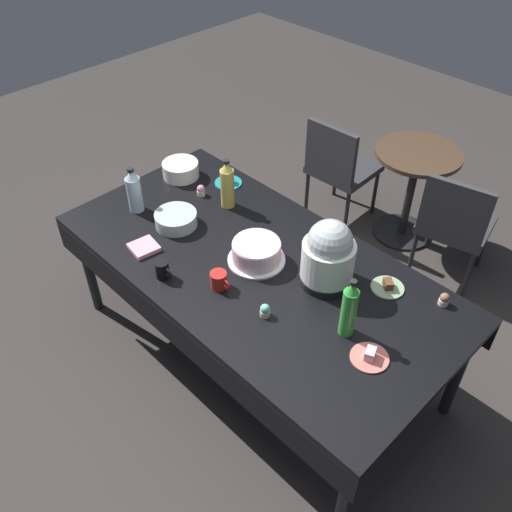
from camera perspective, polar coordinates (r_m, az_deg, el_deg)
ground at (r=3.45m, az=-0.00°, el=-10.02°), size 9.00×9.00×0.00m
potluck_table at (r=2.94m, az=-0.00°, el=-1.63°), size 2.20×1.10×0.75m
frosted_layer_cake at (r=2.88m, az=0.05°, el=0.39°), size 0.31×0.31×0.12m
slow_cooker at (r=2.71m, az=7.47°, el=0.13°), size 0.28×0.28×0.36m
glass_salad_bowl at (r=3.16m, az=-8.24°, el=3.77°), size 0.24×0.24×0.08m
ceramic_snack_bowl at (r=3.56m, az=-7.77°, el=8.81°), size 0.23×0.23×0.10m
dessert_plate_coral at (r=2.51m, az=11.63°, el=-10.09°), size 0.17×0.17×0.06m
dessert_plate_sage at (r=2.84m, az=13.40°, el=-3.07°), size 0.17×0.17×0.05m
dessert_plate_teal at (r=3.49m, az=-2.88°, el=7.67°), size 0.17×0.17×0.06m
cupcake_cocoa at (r=3.39m, az=-5.69°, el=6.74°), size 0.05×0.05×0.07m
cupcake_vanilla at (r=2.62m, az=0.94°, el=-5.63°), size 0.05×0.05×0.07m
cupcake_lemon at (r=2.82m, az=18.82°, el=-4.26°), size 0.05×0.05×0.07m
soda_bottle_ginger_ale at (r=3.22m, az=-2.98°, el=7.33°), size 0.08×0.08×0.31m
soda_bottle_lime_soda at (r=2.49m, az=9.56°, el=-5.41°), size 0.07×0.07×0.32m
soda_bottle_water at (r=3.27m, az=-12.45°, el=6.55°), size 0.09×0.09×0.28m
coffee_mug_black at (r=2.83m, az=-9.61°, el=-1.39°), size 0.11×0.07×0.10m
coffee_mug_red at (r=2.75m, az=-3.84°, el=-2.49°), size 0.13×0.09×0.09m
paper_napkin_stack at (r=3.04m, az=-11.47°, el=0.88°), size 0.16×0.16×0.02m
maroon_chair_left at (r=4.20m, az=8.54°, el=9.26°), size 0.46×0.46×0.85m
maroon_chair_right at (r=3.82m, az=19.81°, el=3.36°), size 0.53×0.53×0.85m
round_cafe_table at (r=4.15m, az=15.88°, el=7.66°), size 0.60×0.60×0.72m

